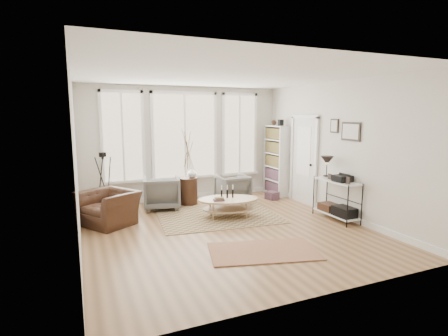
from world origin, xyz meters
name	(u,v)px	position (x,y,z in m)	size (l,w,h in m)	color
room	(227,156)	(0.02, 0.03, 1.43)	(5.50, 5.54, 2.90)	#9E734A
bay_window	(185,137)	(0.00, 2.71, 1.61)	(4.14, 0.12, 2.24)	tan
door	(304,158)	(2.57, 1.15, 1.12)	(0.09, 1.06, 2.22)	silver
bookcase	(276,160)	(2.44, 2.23, 0.96)	(0.31, 0.85, 2.06)	white
low_shelf	(336,196)	(2.38, -0.30, 0.51)	(0.38, 1.08, 1.30)	white
wall_art	(346,130)	(2.58, -0.27, 1.88)	(0.04, 0.88, 0.44)	black
rug_main	(218,216)	(0.18, 0.89, 0.01)	(2.53, 1.90, 0.01)	brown
rug_runner	(264,251)	(0.11, -1.26, 0.01)	(1.73, 0.96, 0.01)	brown
coffee_table	(228,203)	(0.35, 0.74, 0.32)	(1.43, 1.07, 0.59)	tan
armchair_left	(161,193)	(-0.81, 1.98, 0.38)	(0.81, 0.83, 0.76)	slate
armchair_right	(232,188)	(0.99, 1.93, 0.34)	(0.73, 0.75, 0.69)	slate
side_table	(188,169)	(-0.10, 2.15, 0.88)	(0.44, 0.44, 1.83)	#3A2115
vase	(192,173)	(0.00, 2.16, 0.78)	(0.23, 0.23, 0.24)	silver
accent_chair	(109,208)	(-2.06, 1.23, 0.34)	(0.91, 1.04, 0.67)	#3A2115
tripod_camera	(104,186)	(-2.07, 2.06, 0.63)	(0.48, 0.48, 1.37)	black
book_stack_near	(272,195)	(2.05, 1.76, 0.10)	(0.24, 0.31, 0.20)	maroon
book_stack_far	(273,197)	(2.05, 1.70, 0.08)	(0.19, 0.24, 0.15)	maroon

